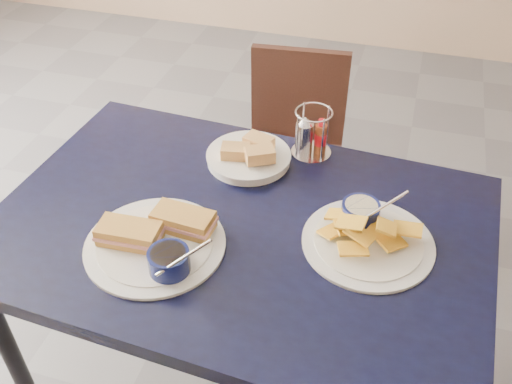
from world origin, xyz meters
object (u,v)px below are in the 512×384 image
(sandwich_plate, at_px, (158,240))
(plantain_plate, at_px, (365,232))
(bread_basket, at_px, (249,156))
(dining_table, at_px, (240,243))
(chair_far, at_px, (296,139))
(condiment_caddy, at_px, (311,136))

(sandwich_plate, height_order, plantain_plate, same)
(sandwich_plate, distance_m, bread_basket, 0.38)
(dining_table, bearing_deg, plantain_plate, 6.15)
(chair_far, distance_m, bread_basket, 0.68)
(chair_far, distance_m, sandwich_plate, 1.02)
(sandwich_plate, xyz_separation_m, condiment_caddy, (0.25, 0.46, 0.03))
(chair_far, bearing_deg, plantain_plate, -67.19)
(dining_table, height_order, condiment_caddy, condiment_caddy)
(chair_far, xyz_separation_m, sandwich_plate, (-0.11, -0.96, 0.33))
(sandwich_plate, distance_m, plantain_plate, 0.47)
(sandwich_plate, bearing_deg, dining_table, 40.61)
(chair_far, xyz_separation_m, condiment_caddy, (0.14, -0.50, 0.37))
(sandwich_plate, relative_size, condiment_caddy, 2.39)
(plantain_plate, relative_size, condiment_caddy, 2.22)
(chair_far, relative_size, sandwich_plate, 2.36)
(bread_basket, distance_m, condiment_caddy, 0.18)
(chair_far, xyz_separation_m, bread_basket, (-0.00, -0.59, 0.33))
(sandwich_plate, xyz_separation_m, plantain_plate, (0.44, 0.16, -0.00))
(dining_table, height_order, bread_basket, bread_basket)
(dining_table, distance_m, chair_far, 0.87)
(dining_table, relative_size, bread_basket, 5.41)
(sandwich_plate, height_order, bread_basket, sandwich_plate)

